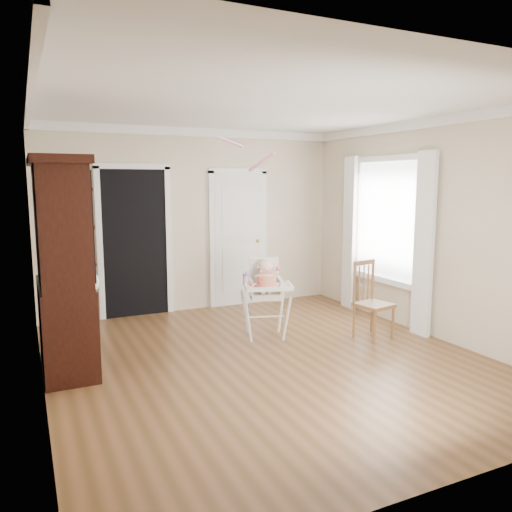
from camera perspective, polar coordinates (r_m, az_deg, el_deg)
name	(u,v)px	position (r m, az deg, el deg)	size (l,w,h in m)	color
floor	(269,360)	(5.54, 1.52, -11.85)	(5.00, 5.00, 0.00)	brown
ceiling	(270,104)	(5.25, 1.64, 16.97)	(5.00, 5.00, 0.00)	white
wall_back	(195,221)	(7.53, -7.02, 4.04)	(4.50, 4.50, 0.00)	beige
wall_left	(36,249)	(4.68, -23.88, 0.69)	(5.00, 5.00, 0.00)	beige
wall_right	(432,229)	(6.55, 19.47, 2.96)	(5.00, 5.00, 0.00)	beige
crown_molding	(270,110)	(5.24, 1.64, 16.32)	(4.50, 5.00, 0.12)	white
doorway	(135,240)	(7.31, -13.66, 1.83)	(1.06, 0.05, 2.22)	black
closet_door	(238,240)	(7.79, -2.02, 1.84)	(0.96, 0.09, 2.13)	white
window_right	(385,229)	(7.10, 14.51, 3.05)	(0.13, 1.84, 2.30)	white
high_chair	(265,288)	(6.17, 1.08, -3.73)	(0.76, 0.85, 1.00)	white
baby	(265,277)	(6.17, 1.07, -2.45)	(0.27, 0.26, 0.42)	beige
cake	(266,281)	(5.88, 1.21, -2.89)	(0.30, 0.30, 0.14)	silver
sippy_cup	(246,279)	(5.99, -1.18, -2.63)	(0.07, 0.07, 0.18)	pink
china_cabinet	(64,265)	(5.42, -21.12, -0.99)	(0.57, 1.29, 2.17)	black
dining_chair	(372,302)	(6.36, 13.12, -5.19)	(0.46, 0.46, 0.96)	brown
streamer	(230,142)	(5.04, -3.00, 12.88)	(0.03, 0.50, 0.02)	#FF93C2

